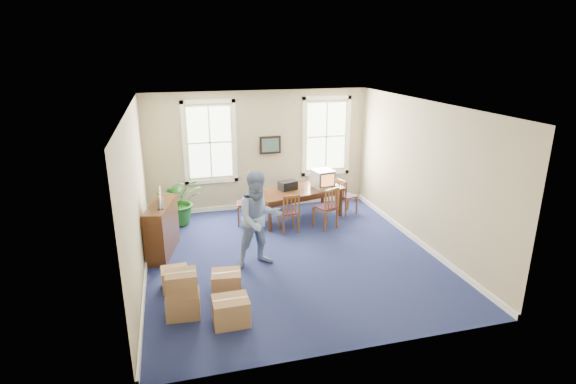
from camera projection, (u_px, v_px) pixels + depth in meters
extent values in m
plane|color=navy|center=(291.00, 256.00, 9.59)|extent=(6.50, 6.50, 0.00)
plane|color=white|center=(291.00, 105.00, 8.61)|extent=(6.50, 6.50, 0.00)
plane|color=tan|center=(259.00, 151.00, 12.09)|extent=(6.50, 0.00, 6.50)
plane|color=tan|center=(354.00, 252.00, 6.11)|extent=(6.50, 0.00, 6.50)
plane|color=tan|center=(136.00, 197.00, 8.36)|extent=(0.00, 6.50, 6.50)
plane|color=tan|center=(423.00, 174.00, 9.84)|extent=(0.00, 6.50, 6.50)
cube|color=white|center=(260.00, 205.00, 12.53)|extent=(6.00, 0.04, 0.12)
cube|color=white|center=(146.00, 271.00, 8.84)|extent=(0.04, 6.50, 0.12)
cube|color=white|center=(415.00, 239.00, 10.31)|extent=(0.04, 6.50, 0.12)
cube|color=white|center=(335.00, 186.00, 11.74)|extent=(0.16, 0.19, 0.04)
cube|color=black|center=(288.00, 185.00, 11.46)|extent=(0.51, 0.42, 0.22)
imported|color=#7B95C0|center=(259.00, 219.00, 8.94)|extent=(1.08, 0.90, 1.99)
cube|color=#452512|center=(162.00, 228.00, 9.61)|extent=(0.73, 1.49, 1.13)
imported|color=#175217|center=(180.00, 201.00, 11.18)|extent=(1.12, 0.98, 1.22)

